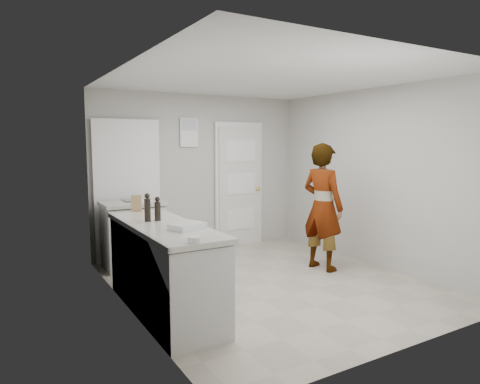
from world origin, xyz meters
TOP-DOWN VIEW (x-y plane):
  - ground at (0.00, 0.00)m, footprint 4.00×4.00m
  - room_shell at (-0.17, 1.95)m, footprint 4.00×4.00m
  - main_counter at (-1.45, -0.20)m, footprint 0.64×1.96m
  - side_counter at (-1.25, 1.55)m, footprint 0.84×0.61m
  - person at (0.97, 0.14)m, footprint 0.53×0.70m
  - cake_mix_box at (-1.45, 0.70)m, footprint 0.13×0.09m
  - spice_jar at (-1.29, 0.43)m, footprint 0.05×0.05m
  - oil_cruet_a at (-1.44, -0.01)m, footprint 0.06×0.06m
  - oil_cruet_b at (-1.54, 0.01)m, footprint 0.07×0.07m
  - baking_dish at (-1.34, -0.57)m, footprint 0.37×0.31m
  - egg_bowl at (-1.50, -1.10)m, footprint 0.12×0.12m
  - papers at (-1.17, 1.61)m, footprint 0.36×0.41m

SIDE VIEW (x-z plane):
  - ground at x=0.00m, z-range 0.00..0.00m
  - main_counter at x=-1.45m, z-range -0.04..0.89m
  - side_counter at x=-1.25m, z-range -0.03..0.89m
  - person at x=0.97m, z-range 0.00..1.73m
  - papers at x=-1.17m, z-range 0.93..0.94m
  - egg_bowl at x=-1.50m, z-range 0.93..0.97m
  - baking_dish at x=-1.34m, z-range 0.92..0.98m
  - spice_jar at x=-1.29m, z-range 0.93..1.01m
  - cake_mix_box at x=-1.45m, z-range 0.93..1.12m
  - room_shell at x=-0.17m, z-range -0.98..3.02m
  - oil_cruet_a at x=-1.44m, z-range 0.92..1.17m
  - oil_cruet_b at x=-1.54m, z-range 0.92..1.21m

